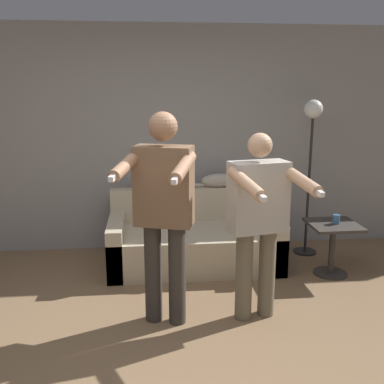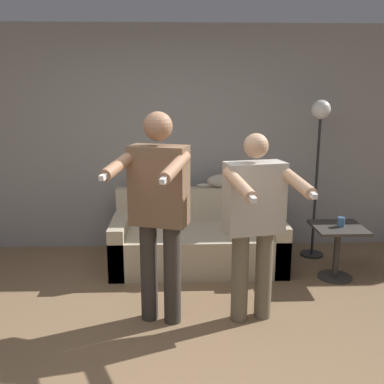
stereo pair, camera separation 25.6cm
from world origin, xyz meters
TOP-DOWN VIEW (x-y plane):
  - ground_plane at (0.00, 0.00)m, footprint 16.00×16.00m
  - wall_back at (0.00, 2.49)m, footprint 10.00×0.05m
  - couch at (0.31, 1.86)m, footprint 1.82×0.92m
  - person_left at (-0.06, 0.63)m, footprint 0.65×0.77m
  - person_right at (0.70, 0.63)m, footprint 0.63×0.75m
  - cat at (0.64, 2.21)m, footprint 0.54×0.14m
  - floor_lamp at (1.65, 2.06)m, footprint 0.26×0.26m
  - side_table at (1.70, 1.43)m, footprint 0.49×0.49m
  - cup at (1.71, 1.42)m, footprint 0.07×0.07m

SIDE VIEW (x-z plane):
  - ground_plane at x=0.00m, z-range 0.00..0.00m
  - couch at x=0.31m, z-range -0.14..0.64m
  - side_table at x=1.70m, z-range 0.12..0.67m
  - cup at x=1.71m, z-range 0.55..0.64m
  - cat at x=0.64m, z-range 0.77..0.96m
  - person_right at x=0.70m, z-range 0.12..1.68m
  - person_left at x=-0.06m, z-range 0.14..1.87m
  - wall_back at x=0.00m, z-range 0.00..2.60m
  - floor_lamp at x=1.65m, z-range 0.48..2.25m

